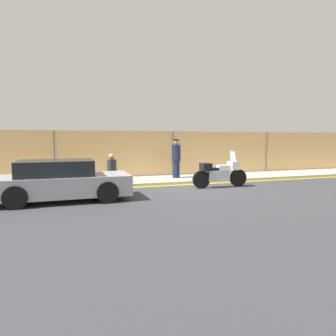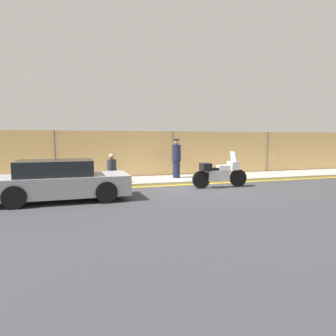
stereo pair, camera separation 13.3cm
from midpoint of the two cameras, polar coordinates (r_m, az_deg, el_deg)
ground_plane at (r=12.29m, az=5.78°, el=-3.73°), size 120.00×120.00×0.00m
sidewalk at (r=14.26m, az=2.23°, el=-2.13°), size 42.05×2.41×0.13m
curb_paint_stripe at (r=13.08m, az=4.22°, el=-3.13°), size 42.05×0.18×0.01m
storefront_fence at (r=15.37m, az=0.56°, el=2.60°), size 39.95×0.17×2.36m
motorcycle at (r=12.36m, az=9.52°, el=-0.95°), size 2.38×0.52×1.47m
officer_standing at (r=14.18m, az=1.31°, el=1.89°), size 0.41×0.41×1.83m
person_seated_on_curb at (r=12.63m, az=-10.93°, el=0.14°), size 0.39×0.65×1.23m
parked_car_right_down_street at (r=10.16m, az=-19.95°, el=-2.38°), size 4.17×1.86×1.31m
fire_hydrant at (r=13.21m, az=-21.51°, el=-1.62°), size 0.20×0.25×0.58m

